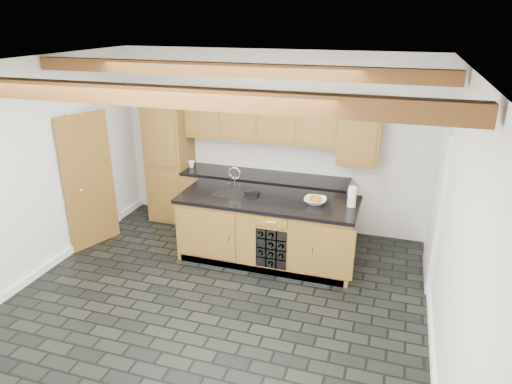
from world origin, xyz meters
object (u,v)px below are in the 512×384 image
fruit_bowl (315,201)px  paper_towel (352,197)px  island (268,229)px  kitchen_scale (252,192)px

fruit_bowl → paper_towel: paper_towel is taller
island → fruit_bowl: fruit_bowl is taller
kitchen_scale → paper_towel: paper_towel is taller
kitchen_scale → paper_towel: bearing=4.3°
fruit_bowl → kitchen_scale: bearing=176.4°
island → kitchen_scale: kitchen_scale is taller
kitchen_scale → fruit_bowl: size_ratio=0.68×
island → fruit_bowl: bearing=1.8°
kitchen_scale → paper_towel: (1.37, -0.01, 0.11)m
paper_towel → fruit_bowl: bearing=-174.6°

